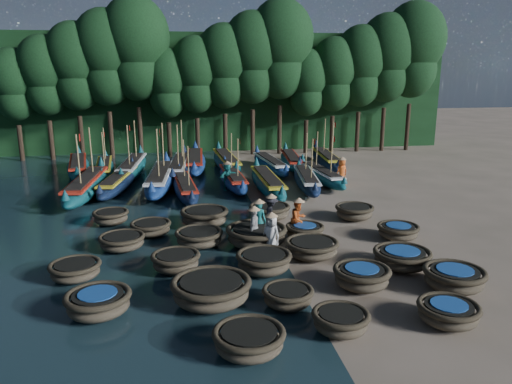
{
  "coord_description": "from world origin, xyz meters",
  "views": [
    {
      "loc": [
        -3.98,
        -21.22,
        7.38
      ],
      "look_at": [
        -0.19,
        2.19,
        1.3
      ],
      "focal_mm": 35.0,
      "sensor_mm": 36.0,
      "label": 1
    }
  ],
  "objects": [
    {
      "name": "ground",
      "position": [
        0.0,
        0.0,
        0.0
      ],
      "size": [
        120.0,
        120.0,
        0.0
      ],
      "primitive_type": "plane",
      "color": "gray",
      "rests_on": "ground"
    },
    {
      "name": "foliage_wall",
      "position": [
        0.0,
        23.5,
        5.0
      ],
      "size": [
        40.0,
        3.0,
        10.0
      ],
      "primitive_type": "cube",
      "color": "black",
      "rests_on": "ground"
    },
    {
      "name": "coracle_2",
      "position": [
        -2.3,
        -9.68,
        0.39
      ],
      "size": [
        1.96,
        1.96,
        0.69
      ],
      "rotation": [
        0.0,
        0.0,
        -0.05
      ],
      "color": "brown",
      "rests_on": "ground"
    },
    {
      "name": "coracle_3",
      "position": [
        0.41,
        -9.06,
        0.37
      ],
      "size": [
        1.67,
        1.67,
        0.65
      ],
      "rotation": [
        0.0,
        0.0,
        -0.03
      ],
      "color": "brown",
      "rests_on": "ground"
    },
    {
      "name": "coracle_4",
      "position": [
        3.66,
        -9.1,
        0.38
      ],
      "size": [
        2.15,
        2.15,
        0.65
      ],
      "rotation": [
        0.0,
        0.0,
        0.34
      ],
      "color": "brown",
      "rests_on": "ground"
    },
    {
      "name": "coracle_5",
      "position": [
        -6.48,
        -6.94,
        0.44
      ],
      "size": [
        2.39,
        2.39,
        0.75
      ],
      "rotation": [
        0.0,
        0.0,
        -0.36
      ],
      "color": "brown",
      "rests_on": "ground"
    },
    {
      "name": "coracle_6",
      "position": [
        -3.07,
        -6.74,
        0.48
      ],
      "size": [
        2.57,
        2.57,
        0.85
      ],
      "rotation": [
        0.0,
        0.0,
        -0.03
      ],
      "color": "brown",
      "rests_on": "ground"
    },
    {
      "name": "coracle_7",
      "position": [
        -0.72,
        -7.29,
        0.36
      ],
      "size": [
        1.91,
        1.91,
        0.63
      ],
      "rotation": [
        0.0,
        0.0,
        0.34
      ],
      "color": "brown",
      "rests_on": "ground"
    },
    {
      "name": "coracle_8",
      "position": [
        2.04,
        -6.39,
        0.44
      ],
      "size": [
        2.13,
        2.13,
        0.75
      ],
      "rotation": [
        0.0,
        0.0,
        0.2
      ],
      "color": "brown",
      "rests_on": "ground"
    },
    {
      "name": "coracle_9",
      "position": [
        5.07,
        -6.99,
        0.43
      ],
      "size": [
        2.09,
        2.09,
        0.75
      ],
      "rotation": [
        0.0,
        0.0,
        -0.03
      ],
      "color": "brown",
      "rests_on": "ground"
    },
    {
      "name": "coracle_10",
      "position": [
        -7.66,
        -4.11,
        0.37
      ],
      "size": [
        2.11,
        2.11,
        0.64
      ],
      "rotation": [
        0.0,
        0.0,
        0.3
      ],
      "color": "brown",
      "rests_on": "ground"
    },
    {
      "name": "coracle_11",
      "position": [
        -4.16,
        -3.94,
        0.4
      ],
      "size": [
        1.94,
        1.94,
        0.7
      ],
      "rotation": [
        0.0,
        0.0,
        -0.18
      ],
      "color": "brown",
      "rests_on": "ground"
    },
    {
      "name": "coracle_12",
      "position": [
        -1.0,
        -4.58,
        0.44
      ],
      "size": [
        2.06,
        2.06,
        0.77
      ],
      "rotation": [
        0.0,
        0.0,
        -0.01
      ],
      "color": "brown",
      "rests_on": "ground"
    },
    {
      "name": "coracle_13",
      "position": [
        1.12,
        -3.41,
        0.4
      ],
      "size": [
        2.44,
        2.44,
        0.71
      ],
      "rotation": [
        0.0,
        0.0,
        0.27
      ],
      "color": "brown",
      "rests_on": "ground"
    },
    {
      "name": "coracle_14",
      "position": [
        4.17,
        -4.95,
        0.41
      ],
      "size": [
        2.52,
        2.52,
        0.7
      ],
      "rotation": [
        0.0,
        0.0,
        -0.3
      ],
      "color": "brown",
      "rests_on": "ground"
    },
    {
      "name": "coracle_15",
      "position": [
        -6.32,
        -1.35,
        0.36
      ],
      "size": [
        2.22,
        2.22,
        0.64
      ],
      "rotation": [
        0.0,
        0.0,
        0.33
      ],
      "color": "brown",
      "rests_on": "ground"
    },
    {
      "name": "coracle_16",
      "position": [
        -3.19,
        -1.45,
        0.4
      ],
      "size": [
        2.34,
        2.34,
        0.7
      ],
      "rotation": [
        0.0,
        0.0,
        -0.31
      ],
      "color": "brown",
      "rests_on": "ground"
    },
    {
      "name": "coracle_17",
      "position": [
        -0.82,
        -1.82,
        0.48
      ],
      "size": [
        3.12,
        3.12,
        0.85
      ],
      "rotation": [
        0.0,
        0.0,
        -0.4
      ],
      "color": "brown",
      "rests_on": "ground"
    },
    {
      "name": "coracle_18",
      "position": [
        1.36,
        -1.41,
        0.4
      ],
      "size": [
        1.86,
        1.86,
        0.68
      ],
      "rotation": [
        0.0,
        0.0,
        -0.22
      ],
      "color": "brown",
      "rests_on": "ground"
    },
    {
      "name": "coracle_19",
      "position": [
        5.4,
        -1.94,
        0.37
      ],
      "size": [
        1.92,
        1.92,
        0.64
      ],
      "rotation": [
        0.0,
        0.0,
        0.15
      ],
      "color": "brown",
      "rests_on": "ground"
    },
    {
      "name": "coracle_20",
      "position": [
        -7.17,
        2.15,
        0.39
      ],
      "size": [
        2.03,
        2.03,
        0.68
      ],
      "rotation": [
        0.0,
        0.0,
        -0.4
      ],
      "color": "brown",
      "rests_on": "ground"
    },
    {
      "name": "coracle_21",
      "position": [
        -5.23,
        0.26,
        0.36
      ],
      "size": [
        1.81,
        1.81,
        0.63
      ],
      "rotation": [
        0.0,
        0.0,
        -0.02
      ],
      "color": "brown",
      "rests_on": "ground"
    },
    {
      "name": "coracle_22",
      "position": [
        -2.81,
        1.13,
        0.49
      ],
      "size": [
        2.43,
        2.43,
        0.85
      ],
      "rotation": [
        0.0,
        0.0,
        -0.19
      ],
      "color": "brown",
      "rests_on": "ground"
    },
    {
      "name": "coracle_23",
      "position": [
        0.41,
        1.76,
        0.42
      ],
      "size": [
        2.49,
        2.49,
        0.73
      ],
      "rotation": [
        0.0,
        0.0,
        -0.43
      ],
      "color": "brown",
      "rests_on": "ground"
    },
    {
      "name": "coracle_24",
      "position": [
        4.51,
        1.07,
        0.41
      ],
      "size": [
        2.29,
        2.29,
        0.71
      ],
      "rotation": [
        0.0,
        0.0,
        -0.4
      ],
      "color": "brown",
      "rests_on": "ground"
    },
    {
      "name": "long_boat_1",
      "position": [
        -9.16,
        7.8,
        0.61
      ],
      "size": [
        2.16,
        8.98,
        3.82
      ],
      "rotation": [
        0.0,
        0.0,
        -0.07
      ],
      "color": "#0E504D",
      "rests_on": "ground"
    },
    {
      "name": "long_boat_2",
      "position": [
        -7.5,
        8.9,
        0.53
      ],
      "size": [
        2.53,
        7.75,
        1.38
      ],
      "rotation": [
        0.0,
        0.0,
        -0.15
      ],
      "color": "#10253B",
      "rests_on": "ground"
    },
    {
      "name": "long_boat_3",
      "position": [
        -5.01,
        8.91,
        0.62
      ],
      "size": [
        2.27,
        9.12,
        3.88
      ],
      "rotation": [
        0.0,
        0.0,
        -0.08
      ],
      "color": "navy",
      "rests_on": "ground"
    },
    {
      "name": "long_boat_4",
      "position": [
        -3.57,
        6.99,
        0.49
      ],
      "size": [
        1.85,
        7.32,
        3.12
      ],
      "rotation": [
        0.0,
        0.0,
        0.08
      ],
      "color": "#10253B",
      "rests_on": "ground"
    },
    {
      "name": "long_boat_5",
      "position": [
        -0.58,
        8.81,
        0.51
      ],
      "size": [
        1.6,
        7.52,
        3.2
      ],
      "rotation": [
        0.0,
        0.0,
        0.04
      ],
      "color": "navy",
      "rests_on": "ground"
    },
    {
      "name": "long_boat_6",
      "position": [
        1.31,
        7.17,
        0.55
      ],
      "size": [
        1.53,
        8.21,
        1.44
      ],
      "rotation": [
        0.0,
        0.0,
        0.01
      ],
      "color": "#0E504D",
      "rests_on": "ground"
    },
    {
      "name": "long_boat_7",
      "position": [
        3.83,
        7.68,
        0.52
      ],
      "size": [
        2.29,
        7.62,
        3.26
      ],
      "rotation": [
        0.0,
        0.0,
        -0.13
      ],
      "color": "#10253B",
      "rests_on": "ground"
    },
    {
      "name": "long_boat_8",
      "position": [
        5.12,
        8.93,
        0.5
      ],
      "size": [
        1.97,
        7.43,
        3.17
      ],
      "rotation": [
        0.0,
        0.0,
        0.09
      ],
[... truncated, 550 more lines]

